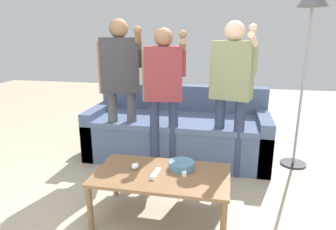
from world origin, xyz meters
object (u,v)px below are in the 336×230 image
(couch, at_px, (178,132))
(game_remote_nunchuk, at_px, (135,166))
(player_left, at_px, (121,76))
(player_center, at_px, (164,85))
(game_remote_wand_far, at_px, (155,174))
(player_right, at_px, (232,82))
(snack_bowl, at_px, (182,165))
(game_remote_wand_near, at_px, (184,170))
(floor_lamp, at_px, (311,14))
(coffee_table, at_px, (162,179))

(couch, relative_size, game_remote_nunchuk, 23.48)
(player_left, bearing_deg, game_remote_nunchuk, -64.49)
(game_remote_nunchuk, bearing_deg, player_center, 85.58)
(game_remote_nunchuk, height_order, player_left, player_left)
(player_left, xyz_separation_m, game_remote_wand_far, (0.61, -0.98, -0.59))
(player_left, relative_size, game_remote_wand_far, 9.46)
(player_left, height_order, player_right, player_left)
(player_left, distance_m, player_right, 1.15)
(couch, xyz_separation_m, player_center, (-0.07, -0.46, 0.65))
(snack_bowl, distance_m, game_remote_wand_far, 0.24)
(snack_bowl, height_order, game_remote_wand_near, snack_bowl)
(floor_lamp, xyz_separation_m, game_remote_wand_near, (-1.07, -1.21, -1.21))
(couch, bearing_deg, game_remote_nunchuk, -96.16)
(coffee_table, distance_m, player_left, 1.31)
(player_left, bearing_deg, player_right, -2.20)
(couch, bearing_deg, player_right, -34.62)
(game_remote_wand_far, bearing_deg, couch, 92.17)
(couch, bearing_deg, player_center, -99.19)
(snack_bowl, relative_size, player_right, 0.13)
(couch, relative_size, floor_lamp, 1.09)
(player_left, relative_size, game_remote_wand_near, 9.46)
(player_left, bearing_deg, snack_bowl, -46.07)
(couch, xyz_separation_m, floor_lamp, (1.32, -0.03, 1.32))
(player_right, bearing_deg, game_remote_nunchuk, -130.55)
(game_remote_wand_near, distance_m, game_remote_wand_far, 0.23)
(snack_bowl, relative_size, game_remote_nunchuk, 2.34)
(game_remote_wand_near, bearing_deg, game_remote_nunchuk, -177.13)
(coffee_table, bearing_deg, snack_bowl, 39.88)
(snack_bowl, xyz_separation_m, floor_lamp, (1.10, 1.16, 1.19))
(couch, height_order, player_right, player_right)
(game_remote_nunchuk, xyz_separation_m, player_right, (0.73, 0.85, 0.56))
(couch, distance_m, game_remote_wand_near, 1.27)
(game_remote_wand_near, relative_size, game_remote_wand_far, 1.00)
(game_remote_nunchuk, relative_size, game_remote_wand_near, 0.53)
(floor_lamp, height_order, game_remote_wand_far, floor_lamp)
(player_left, distance_m, game_remote_wand_far, 1.30)
(game_remote_nunchuk, height_order, floor_lamp, floor_lamp)
(coffee_table, xyz_separation_m, player_center, (-0.16, 0.85, 0.59))
(floor_lamp, relative_size, player_center, 1.28)
(game_remote_nunchuk, bearing_deg, floor_lamp, 40.11)
(couch, height_order, game_remote_wand_near, couch)
(floor_lamp, bearing_deg, player_left, -169.87)
(player_left, height_order, game_remote_wand_near, player_left)
(coffee_table, xyz_separation_m, player_left, (-0.65, 0.94, 0.65))
(couch, xyz_separation_m, game_remote_nunchuk, (-0.14, -1.26, 0.12))
(game_remote_wand_far, bearing_deg, player_left, 122.06)
(couch, relative_size, player_right, 1.33)
(couch, relative_size, game_remote_wand_near, 12.39)
(coffee_table, distance_m, game_remote_wand_near, 0.19)
(couch, height_order, game_remote_nunchuk, couch)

